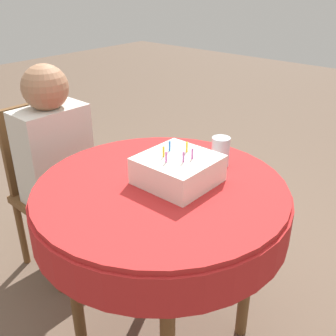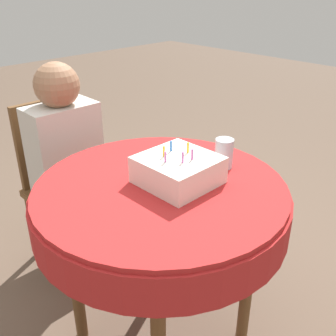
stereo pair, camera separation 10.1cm
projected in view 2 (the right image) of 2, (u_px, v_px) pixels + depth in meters
ground_plane at (162, 335)px, 1.76m from camera, size 12.00×12.00×0.00m
dining_table at (161, 207)px, 1.46m from camera, size 0.93×0.93×0.77m
chair at (63, 179)px, 2.10m from camera, size 0.39×0.39×0.88m
person at (67, 151)px, 1.95m from camera, size 0.34×0.30×1.10m
birthday_cake at (178, 170)px, 1.41m from camera, size 0.25×0.25×0.14m
drinking_glass at (224, 153)px, 1.52m from camera, size 0.07×0.07×0.12m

